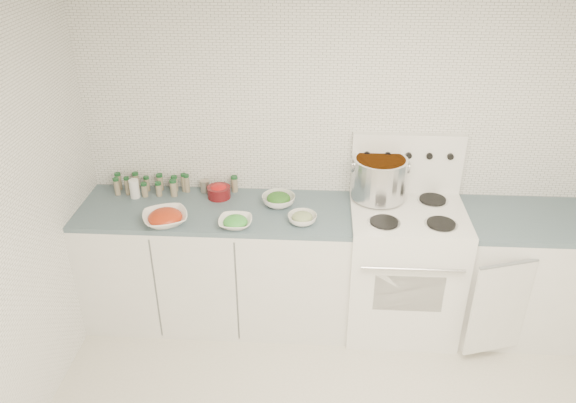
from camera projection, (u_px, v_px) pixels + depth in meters
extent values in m
cube|color=white|center=(338.00, 145.00, 3.87)|extent=(3.50, 0.02, 2.50)
cube|color=white|center=(219.00, 265.00, 4.03)|extent=(1.85, 0.62, 0.86)
cube|color=#425B64|center=(215.00, 211.00, 3.81)|extent=(1.85, 0.62, 0.03)
cube|color=white|center=(402.00, 270.00, 3.94)|extent=(0.76, 0.65, 0.92)
cube|color=black|center=(409.00, 293.00, 3.64)|extent=(0.45, 0.01, 0.28)
cylinder|color=silver|center=(413.00, 269.00, 3.50)|extent=(0.65, 0.02, 0.02)
cube|color=white|center=(409.00, 212.00, 3.71)|extent=(0.76, 0.65, 0.01)
cube|color=white|center=(407.00, 163.00, 3.86)|extent=(0.76, 0.06, 0.43)
cylinder|color=silver|center=(384.00, 222.00, 3.58)|extent=(0.21, 0.21, 0.01)
cylinder|color=black|center=(384.00, 222.00, 3.57)|extent=(0.18, 0.18, 0.01)
cylinder|color=silver|center=(441.00, 224.00, 3.56)|extent=(0.21, 0.21, 0.01)
cylinder|color=black|center=(441.00, 223.00, 3.56)|extent=(0.18, 0.18, 0.01)
cylinder|color=silver|center=(380.00, 199.00, 3.86)|extent=(0.21, 0.21, 0.01)
cylinder|color=black|center=(380.00, 198.00, 3.85)|extent=(0.18, 0.18, 0.01)
cylinder|color=silver|center=(433.00, 200.00, 3.84)|extent=(0.21, 0.21, 0.01)
cylinder|color=black|center=(433.00, 199.00, 3.84)|extent=(0.18, 0.18, 0.01)
cylinder|color=black|center=(367.00, 154.00, 3.81)|extent=(0.04, 0.02, 0.04)
cylinder|color=black|center=(388.00, 155.00, 3.81)|extent=(0.04, 0.02, 0.04)
cylinder|color=black|center=(409.00, 155.00, 3.80)|extent=(0.04, 0.02, 0.04)
cylinder|color=black|center=(429.00, 156.00, 3.79)|extent=(0.04, 0.02, 0.04)
cylinder|color=black|center=(450.00, 156.00, 3.78)|extent=(0.04, 0.02, 0.04)
cube|color=white|center=(520.00, 276.00, 3.92)|extent=(0.89, 0.62, 0.86)
cube|color=#425B64|center=(534.00, 220.00, 3.70)|extent=(0.89, 0.62, 0.03)
cube|color=white|center=(499.00, 309.00, 3.61)|extent=(0.39, 0.14, 0.70)
cylinder|color=silver|center=(379.00, 178.00, 3.80)|extent=(0.37, 0.37, 0.28)
cylinder|color=orange|center=(381.00, 161.00, 3.74)|extent=(0.33, 0.33, 0.03)
torus|color=silver|center=(352.00, 166.00, 3.77)|extent=(0.01, 0.09, 0.09)
torus|color=silver|center=(409.00, 167.00, 3.75)|extent=(0.01, 0.09, 0.09)
imported|color=white|center=(165.00, 218.00, 3.62)|extent=(0.37, 0.37, 0.07)
ellipsoid|color=#C33A10|center=(165.00, 216.00, 3.62)|extent=(0.20, 0.20, 0.09)
imported|color=white|center=(235.00, 222.00, 3.59)|extent=(0.22, 0.22, 0.05)
ellipsoid|color=green|center=(235.00, 221.00, 3.59)|extent=(0.16, 0.16, 0.07)
imported|color=white|center=(279.00, 200.00, 3.83)|extent=(0.29, 0.29, 0.07)
ellipsoid|color=#1A5217|center=(279.00, 198.00, 3.83)|extent=(0.16, 0.16, 0.07)
imported|color=white|center=(302.00, 219.00, 3.63)|extent=(0.21, 0.21, 0.06)
ellipsoid|color=#315120|center=(302.00, 217.00, 3.62)|extent=(0.14, 0.14, 0.06)
cylinder|color=#580F12|center=(219.00, 192.00, 3.93)|extent=(0.16, 0.16, 0.08)
ellipsoid|color=#B70C16|center=(219.00, 188.00, 3.92)|extent=(0.12, 0.12, 0.06)
cylinder|color=white|center=(134.00, 189.00, 3.92)|extent=(0.07, 0.07, 0.13)
cylinder|color=#A59A8C|center=(205.00, 186.00, 4.00)|extent=(0.08, 0.08, 0.09)
cylinder|color=gray|center=(119.00, 182.00, 4.03)|extent=(0.04, 0.04, 0.11)
cylinder|color=#13451F|center=(117.00, 174.00, 4.00)|extent=(0.04, 0.04, 0.02)
cylinder|color=gray|center=(136.00, 182.00, 4.04)|extent=(0.04, 0.04, 0.11)
cylinder|color=#13451F|center=(135.00, 174.00, 4.01)|extent=(0.04, 0.04, 0.02)
cylinder|color=gray|center=(147.00, 185.00, 4.02)|extent=(0.04, 0.04, 0.09)
cylinder|color=#13451F|center=(146.00, 178.00, 3.99)|extent=(0.04, 0.04, 0.02)
cylinder|color=gray|center=(160.00, 183.00, 4.03)|extent=(0.04, 0.04, 0.11)
cylinder|color=#13451F|center=(159.00, 175.00, 4.00)|extent=(0.05, 0.05, 0.02)
cylinder|color=gray|center=(175.00, 185.00, 4.01)|extent=(0.04, 0.04, 0.10)
cylinder|color=#13451F|center=(174.00, 177.00, 3.99)|extent=(0.04, 0.04, 0.02)
cylinder|color=gray|center=(187.00, 184.00, 4.00)|extent=(0.04, 0.04, 0.12)
cylinder|color=#13451F|center=(186.00, 176.00, 3.96)|extent=(0.04, 0.04, 0.02)
cylinder|color=gray|center=(184.00, 184.00, 4.00)|extent=(0.04, 0.04, 0.12)
cylinder|color=#13451F|center=(183.00, 175.00, 3.97)|extent=(0.04, 0.04, 0.02)
cylinder|color=gray|center=(235.00, 185.00, 4.00)|extent=(0.05, 0.05, 0.10)
cylinder|color=#13451F|center=(234.00, 177.00, 3.97)|extent=(0.05, 0.05, 0.02)
cylinder|color=gray|center=(117.00, 188.00, 3.96)|extent=(0.04, 0.04, 0.11)
cylinder|color=#13451F|center=(116.00, 179.00, 3.93)|extent=(0.04, 0.04, 0.02)
cylinder|color=gray|center=(128.00, 187.00, 3.96)|extent=(0.04, 0.04, 0.12)
cylinder|color=#13451F|center=(126.00, 178.00, 3.93)|extent=(0.04, 0.04, 0.02)
cylinder|color=gray|center=(145.00, 191.00, 3.94)|extent=(0.04, 0.04, 0.09)
cylinder|color=#13451F|center=(144.00, 184.00, 3.92)|extent=(0.04, 0.04, 0.02)
cylinder|color=gray|center=(159.00, 190.00, 3.95)|extent=(0.04, 0.04, 0.09)
cylinder|color=#13451F|center=(158.00, 184.00, 3.92)|extent=(0.04, 0.04, 0.02)
cylinder|color=gray|center=(174.00, 189.00, 3.94)|extent=(0.05, 0.05, 0.11)
cylinder|color=#13451F|center=(173.00, 181.00, 3.91)|extent=(0.05, 0.05, 0.02)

